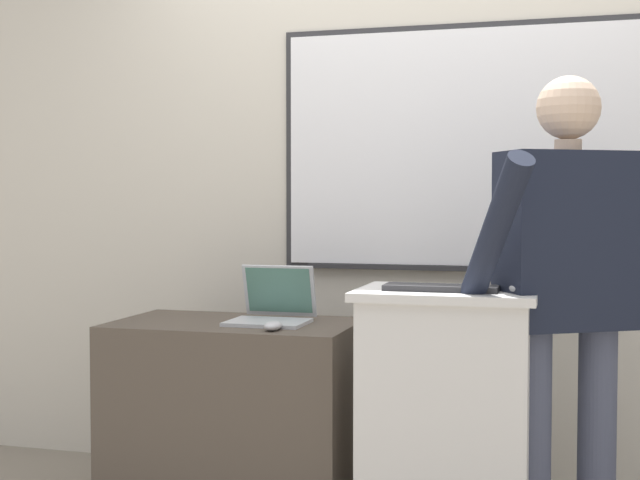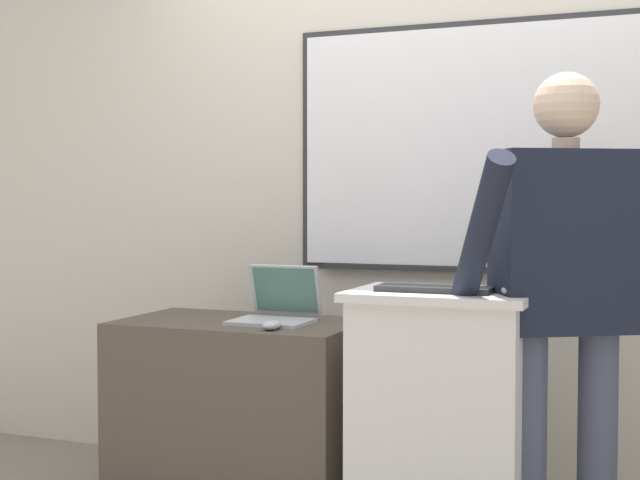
# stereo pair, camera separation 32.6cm
# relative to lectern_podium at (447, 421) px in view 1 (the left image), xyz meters

# --- Properties ---
(back_wall) EXTENTS (6.40, 0.17, 2.95)m
(back_wall) POSITION_rel_lectern_podium_xyz_m (-0.25, 0.82, 1.01)
(back_wall) COLOR beige
(back_wall) RESTS_ON ground_plane
(lectern_podium) EXTENTS (0.61, 0.46, 0.92)m
(lectern_podium) POSITION_rel_lectern_podium_xyz_m (0.00, 0.00, 0.00)
(lectern_podium) COLOR silver
(lectern_podium) RESTS_ON ground_plane
(side_desk) EXTENTS (0.93, 0.56, 0.76)m
(side_desk) POSITION_rel_lectern_podium_xyz_m (-0.84, 0.15, -0.08)
(side_desk) COLOR #4C4238
(side_desk) RESTS_ON ground_plane
(person_presenter) EXTENTS (0.62, 0.71, 1.64)m
(person_presenter) POSITION_rel_lectern_podium_xyz_m (0.39, 0.05, 0.49)
(person_presenter) COLOR #474C60
(person_presenter) RESTS_ON ground_plane
(laptop) EXTENTS (0.30, 0.29, 0.22)m
(laptop) POSITION_rel_lectern_podium_xyz_m (-0.70, 0.19, 0.35)
(laptop) COLOR #B7BABF
(laptop) RESTS_ON side_desk
(wireless_keyboard) EXTENTS (0.38, 0.13, 0.02)m
(wireless_keyboard) POSITION_rel_lectern_podium_xyz_m (-0.01, -0.06, 0.47)
(wireless_keyboard) COLOR #2D2D30
(wireless_keyboard) RESTS_ON lectern_podium
(computer_mouse_by_laptop) EXTENTS (0.06, 0.10, 0.03)m
(computer_mouse_by_laptop) POSITION_rel_lectern_podium_xyz_m (-0.62, -0.02, 0.31)
(computer_mouse_by_laptop) COLOR #BCBCC1
(computer_mouse_by_laptop) RESTS_ON side_desk
(computer_mouse_by_keyboard) EXTENTS (0.06, 0.10, 0.03)m
(computer_mouse_by_keyboard) POSITION_rel_lectern_podium_xyz_m (0.24, -0.07, 0.48)
(computer_mouse_by_keyboard) COLOR #BCBCC1
(computer_mouse_by_keyboard) RESTS_ON lectern_podium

